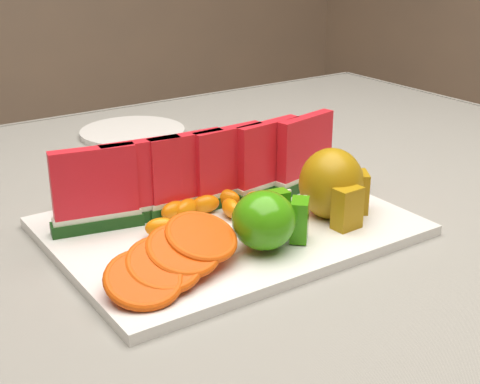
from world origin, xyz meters
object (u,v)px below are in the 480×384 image
apple_cluster (268,219)px  side_plate (133,132)px  pear_cluster (334,186)px  platter (228,226)px

apple_cluster → side_plate: apple_cluster is taller
apple_cluster → pear_cluster: size_ratio=1.03×
platter → side_plate: bearing=79.4°
platter → side_plate: platter is taller
pear_cluster → side_plate: size_ratio=0.52×
pear_cluster → side_plate: bearing=94.4°
apple_cluster → platter: bearing=89.4°
platter → side_plate: (0.08, 0.42, -0.00)m
platter → pear_cluster: size_ratio=3.87×
side_plate → platter: bearing=-100.6°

